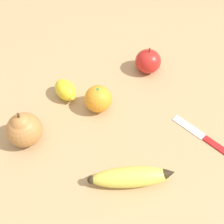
# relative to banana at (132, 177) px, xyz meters

# --- Properties ---
(ground_plane) EXTENTS (3.00, 3.00, 0.00)m
(ground_plane) POSITION_rel_banana_xyz_m (0.12, -0.06, -0.02)
(ground_plane) COLOR tan
(banana) EXTENTS (0.10, 0.19, 0.04)m
(banana) POSITION_rel_banana_xyz_m (0.00, 0.00, 0.00)
(banana) COLOR #DBCC4C
(banana) RESTS_ON ground_plane
(orange) EXTENTS (0.07, 0.07, 0.07)m
(orange) POSITION_rel_banana_xyz_m (0.23, -0.01, 0.01)
(orange) COLOR orange
(orange) RESTS_ON ground_plane
(pear) EXTENTS (0.08, 0.08, 0.10)m
(pear) POSITION_rel_banana_xyz_m (0.20, 0.18, 0.02)
(pear) COLOR #B2753D
(pear) RESTS_ON ground_plane
(apple) EXTENTS (0.08, 0.08, 0.08)m
(apple) POSITION_rel_banana_xyz_m (0.31, -0.21, 0.01)
(apple) COLOR red
(apple) RESTS_ON ground_plane
(lemon) EXTENTS (0.08, 0.07, 0.05)m
(lemon) POSITION_rel_banana_xyz_m (0.30, 0.05, 0.00)
(lemon) COLOR yellow
(lemon) RESTS_ON ground_plane
(paring_knife) EXTENTS (0.16, 0.08, 0.01)m
(paring_knife) POSITION_rel_banana_xyz_m (0.03, -0.22, -0.02)
(paring_knife) COLOR silver
(paring_knife) RESTS_ON ground_plane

